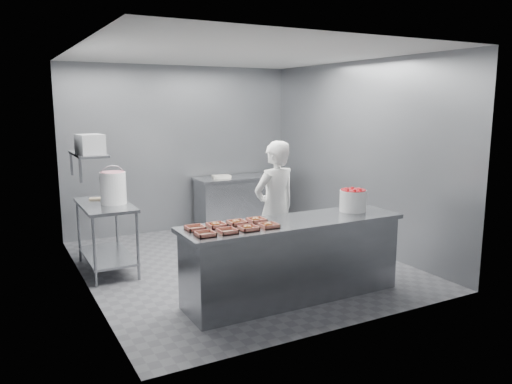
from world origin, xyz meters
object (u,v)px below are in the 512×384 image
tray_4 (195,228)px  tray_6 (237,222)px  service_counter (293,259)px  worker (275,209)px  back_counter (237,202)px  tray_3 (269,225)px  appliance (90,144)px  prep_table (106,227)px  tray_2 (248,228)px  tray_5 (216,225)px  strawberry_tub (353,200)px  tray_1 (227,231)px  glaze_bucket (113,187)px  tray_7 (256,220)px  tray_0 (205,234)px

tray_4 → tray_6: bearing=-0.0°
service_counter → tray_4: bearing=173.1°
worker → back_counter: bearing=-116.2°
tray_3 → appliance: (-1.42, 1.92, 0.76)m
prep_table → tray_6: tray_6 is taller
prep_table → back_counter: (2.55, 1.30, -0.14)m
tray_4 → tray_6: size_ratio=1.00×
tray_2 → tray_5: 0.36m
tray_6 → appliance: appliance is taller
tray_2 → strawberry_tub: (1.52, 0.20, 0.12)m
prep_table → worker: worker is taller
tray_4 → strawberry_tub: strawberry_tub is taller
tray_1 → glaze_bucket: bearing=108.4°
service_counter → strawberry_tub: 1.07m
back_counter → glaze_bucket: glaze_bucket is taller
appliance → glaze_bucket: bearing=10.5°
tray_5 → tray_1: bearing=-89.4°
service_counter → tray_3: bearing=-161.4°
tray_4 → glaze_bucket: (-0.43, 1.75, 0.20)m
worker → glaze_bucket: worker is taller
back_counter → tray_6: (-1.54, -3.12, 0.47)m
prep_table → strawberry_tub: (2.54, -1.88, 0.45)m
service_counter → worker: 0.90m
tray_6 → tray_7: 0.24m
service_counter → tray_1: bearing=-171.3°
worker → tray_0: bearing=23.7°
prep_table → worker: 2.22m
tray_3 → glaze_bucket: bearing=119.7°
prep_table → tray_1: (0.77, -2.08, 0.33)m
tray_5 → tray_4: bearing=180.0°
service_counter → worker: bearing=74.6°
tray_0 → appliance: bearing=110.1°
back_counter → glaze_bucket: (-2.45, -1.37, 0.66)m
tray_5 → tray_7: same height
tray_1 → appliance: size_ratio=0.58×
tray_3 → tray_6: (-0.24, 0.27, 0.00)m
back_counter → glaze_bucket: bearing=-150.8°
tray_6 → appliance: 2.17m
service_counter → appliance: size_ratio=8.05×
back_counter → strawberry_tub: 3.23m
tray_4 → tray_7: (0.72, -0.00, 0.00)m
tray_6 → strawberry_tub: bearing=-2.4°
service_counter → back_counter: bearing=74.5°
strawberry_tub → glaze_bucket: size_ratio=0.63×
tray_3 → tray_4: 0.77m
back_counter → tray_2: tray_2 is taller
tray_0 → tray_7: (0.72, 0.27, 0.00)m
tray_3 → strawberry_tub: bearing=9.0°
service_counter → back_counter: 3.37m
glaze_bucket → tray_3: bearing=-60.3°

